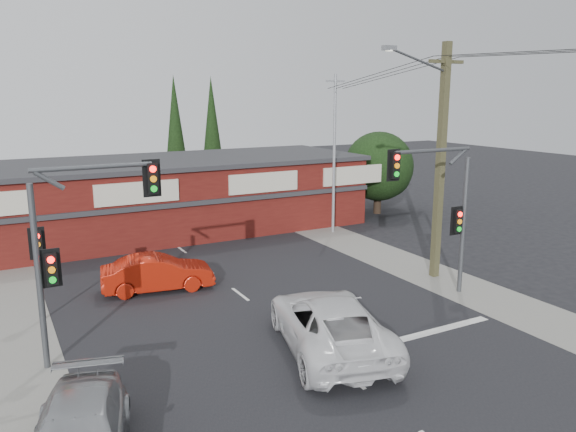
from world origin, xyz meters
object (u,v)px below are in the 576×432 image
white_suv (330,323)px  utility_pole (439,155)px  shop_building (139,197)px  red_sedan (158,273)px

white_suv → utility_pole: size_ratio=0.63×
white_suv → shop_building: (-1.49, 17.91, 1.26)m
shop_building → white_suv: bearing=-85.2°
white_suv → utility_pole: bearing=-137.9°
white_suv → utility_pole: 9.88m
shop_building → utility_pole: bearing=-56.2°
red_sedan → utility_pole: (11.11, -4.06, 4.66)m
red_sedan → utility_pole: size_ratio=0.45×
red_sedan → shop_building: size_ratio=0.16×
red_sedan → shop_building: 10.19m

